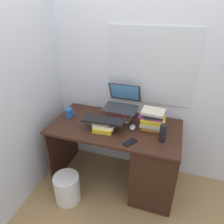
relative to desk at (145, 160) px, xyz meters
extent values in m
plane|color=#9E7A4C|center=(-0.34, 0.03, -0.42)|extent=(6.00, 6.00, 0.00)
cube|color=silver|center=(-0.34, 0.42, 0.88)|extent=(6.00, 0.05, 2.60)
cube|color=silver|center=(-0.07, 0.39, 0.90)|extent=(0.90, 0.01, 0.80)
cube|color=silver|center=(-1.20, 0.03, 0.88)|extent=(0.05, 6.00, 2.60)
cube|color=#381E14|center=(-0.34, 0.03, 0.33)|extent=(1.36, 0.70, 0.03)
cube|color=#381E14|center=(-1.01, 0.03, -0.05)|extent=(0.02, 0.64, 0.73)
cube|color=#381E14|center=(0.32, 0.03, -0.05)|extent=(0.02, 0.64, 0.73)
cube|color=#321B12|center=(0.11, -0.01, -0.05)|extent=(0.41, 0.59, 0.70)
cube|color=#338C4C|center=(-0.33, 0.14, 0.36)|extent=(0.20, 0.13, 0.02)
cube|color=gray|center=(-0.32, 0.16, 0.39)|extent=(0.24, 0.18, 0.03)
cube|color=gray|center=(-0.32, 0.15, 0.42)|extent=(0.17, 0.18, 0.03)
cube|color=#B22D33|center=(-0.33, 0.15, 0.45)|extent=(0.18, 0.17, 0.03)
cube|color=yellow|center=(-0.32, 0.16, 0.48)|extent=(0.20, 0.18, 0.03)
cube|color=yellow|center=(-0.43, -0.08, 0.37)|extent=(0.20, 0.20, 0.04)
cube|color=white|center=(-0.43, -0.08, 0.41)|extent=(0.22, 0.14, 0.03)
cube|color=gray|center=(-0.45, -0.08, 0.44)|extent=(0.18, 0.14, 0.03)
cube|color=orange|center=(0.02, 0.11, 0.36)|extent=(0.20, 0.19, 0.02)
cube|color=beige|center=(0.03, 0.10, 0.38)|extent=(0.23, 0.17, 0.03)
cube|color=beige|center=(0.02, 0.09, 0.42)|extent=(0.21, 0.19, 0.04)
cube|color=yellow|center=(0.04, 0.09, 0.46)|extent=(0.24, 0.19, 0.04)
cube|color=#8C338C|center=(0.01, 0.10, 0.49)|extent=(0.24, 0.17, 0.02)
cube|color=black|center=(0.03, 0.10, 0.51)|extent=(0.20, 0.20, 0.03)
cube|color=beige|center=(0.03, 0.11, 0.54)|extent=(0.23, 0.19, 0.03)
cube|color=#2D2D33|center=(-0.33, 0.15, 0.50)|extent=(0.35, 0.25, 0.01)
cube|color=#2D2D33|center=(-0.33, 0.32, 0.61)|extent=(0.35, 0.11, 0.22)
cube|color=#59A5E5|center=(-0.33, 0.32, 0.61)|extent=(0.31, 0.09, 0.19)
cube|color=black|center=(-0.44, -0.08, 0.46)|extent=(0.43, 0.17, 0.02)
ellipsoid|color=#A5A8AD|center=(-0.16, 0.02, 0.37)|extent=(0.06, 0.10, 0.04)
cylinder|color=#265999|center=(-0.90, 0.05, 0.40)|extent=(0.09, 0.09, 0.10)
torus|color=#265999|center=(-0.84, 0.05, 0.40)|extent=(0.05, 0.01, 0.05)
cylinder|color=black|center=(0.15, -0.09, 0.44)|extent=(0.06, 0.06, 0.18)
cube|color=black|center=(-0.12, -0.21, 0.35)|extent=(0.13, 0.15, 0.01)
cylinder|color=silver|center=(-0.74, -0.41, -0.26)|extent=(0.27, 0.27, 0.32)
camera|label=1|loc=(0.20, -1.72, 1.50)|focal=32.90mm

